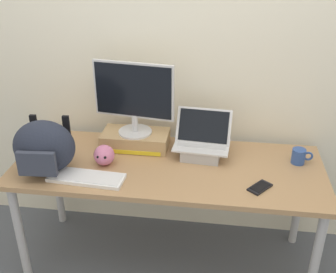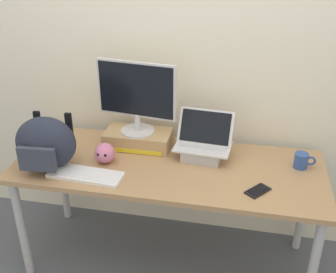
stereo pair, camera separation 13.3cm
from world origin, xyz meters
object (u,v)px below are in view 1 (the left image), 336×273
Objects in this scene: messenger_backpack at (44,147)px; plush_toy at (104,155)px; toner_box_yellow at (136,140)px; desktop_monitor at (134,97)px; open_laptop at (202,147)px; external_keyboard at (86,178)px; cell_phone at (260,187)px; coffee_mug at (299,156)px.

plush_toy is at bearing 16.47° from messenger_backpack.
toner_box_yellow is 1.14× the size of messenger_backpack.
plush_toy is (-0.13, -0.23, -0.27)m from desktop_monitor.
open_laptop is (0.41, -0.05, -0.27)m from desktop_monitor.
external_keyboard is at bearing -107.87° from plush_toy.
messenger_backpack is 1.17m from cell_phone.
desktop_monitor is 1.01m from coffee_mug.
messenger_backpack is (-0.43, -0.34, -0.18)m from desktop_monitor.
cell_phone is at bearing -38.74° from open_laptop.
desktop_monitor is 1.36× the size of messenger_backpack.
desktop_monitor is at bearing 176.26° from coffee_mug.
messenger_backpack is 2.38× the size of cell_phone.
cell_phone is at bearing 6.48° from external_keyboard.
messenger_backpack reaches higher than external_keyboard.
plush_toy is at bearing 75.92° from external_keyboard.
desktop_monitor is at bearing 34.32° from messenger_backpack.
messenger_backpack is (-0.84, -0.29, 0.09)m from open_laptop.
toner_box_yellow is 3.37× the size of coffee_mug.
coffee_mug is at bearing 7.03° from messenger_backpack.
external_keyboard is at bearing -138.23° from cell_phone.
external_keyboard is 3.52× the size of plush_toy.
external_keyboard is (-0.19, -0.40, -0.04)m from toner_box_yellow.
external_keyboard is 3.48× the size of coffee_mug.
external_keyboard is at bearing -115.07° from toner_box_yellow.
coffee_mug is (0.96, -0.06, -0.29)m from desktop_monitor.
cell_phone is 0.87m from plush_toy.
plush_toy is (-0.13, -0.23, 0.01)m from toner_box_yellow.
cell_phone is (-0.23, -0.29, -0.04)m from coffee_mug.
messenger_backpack is (-0.24, 0.06, 0.14)m from external_keyboard.
coffee_mug reaches higher than cell_phone.
desktop_monitor is at bearing 60.07° from plush_toy.
open_laptop is at bearing 176.03° from cell_phone.
toner_box_yellow is 0.28m from desktop_monitor.
toner_box_yellow is at bearing -166.81° from cell_phone.
toner_box_yellow is 0.44m from external_keyboard.
plush_toy is at bearing -112.36° from desktop_monitor.
messenger_backpack is at bearing -133.86° from desktop_monitor.
coffee_mug is 1.11m from plush_toy.
coffee_mug is at bearing 3.83° from desktop_monitor.
plush_toy is at bearing -119.85° from toner_box_yellow.
toner_box_yellow is at bearing 60.15° from plush_toy.
coffee_mug is at bearing -3.81° from toner_box_yellow.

